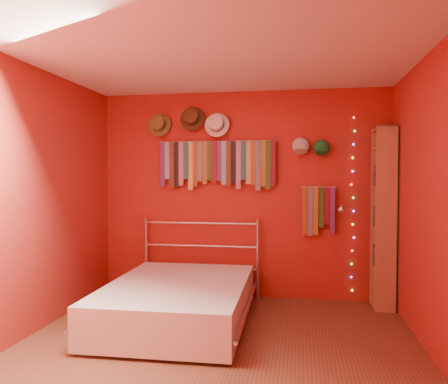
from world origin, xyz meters
The scene contains 16 objects.
ground centered at (0.00, 0.00, 0.00)m, with size 3.50×3.50×0.00m, color brown.
back_wall centered at (0.00, 1.75, 1.25)m, with size 3.50×0.02×2.50m, color maroon.
right_wall centered at (1.75, 0.00, 1.25)m, with size 0.02×3.50×2.50m, color maroon.
left_wall centered at (-1.75, 0.00, 1.25)m, with size 0.02×3.50×2.50m, color maroon.
ceiling centered at (0.00, 0.00, 2.50)m, with size 3.50×3.50×0.02m, color white.
tie_rack centered at (-0.30, 1.68, 1.64)m, with size 1.45×0.03×0.60m.
small_tie_rack centered at (0.91, 1.68, 1.09)m, with size 0.40×0.03×0.58m.
fedora_olive centered at (-1.03, 1.65, 2.12)m, with size 0.29×0.16×0.29m.
fedora_brown centered at (-0.60, 1.65, 2.19)m, with size 0.31×0.17×0.30m.
fedora_white centered at (-0.30, 1.65, 2.10)m, with size 0.30×0.16×0.30m.
cap_white centered at (0.71, 1.70, 1.83)m, with size 0.19×0.24×0.19m.
cap_green centered at (0.94, 1.70, 1.80)m, with size 0.18×0.23×0.18m.
fairy_lights centered at (1.30, 1.71, 1.14)m, with size 0.06×0.02×2.04m.
reading_lamp centered at (1.15, 1.51, 1.10)m, with size 0.07×0.32×0.09m.
bookshelf centered at (1.66, 1.53, 1.02)m, with size 0.25×0.34×2.00m.
bed centered at (-0.50, 0.65, 0.22)m, with size 1.47×1.98×0.95m.
Camera 1 is at (0.70, -3.53, 1.47)m, focal length 35.00 mm.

